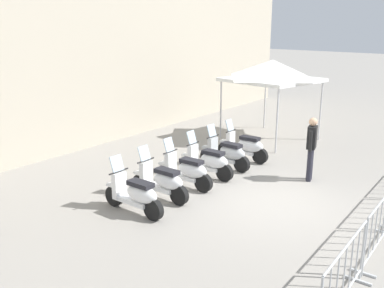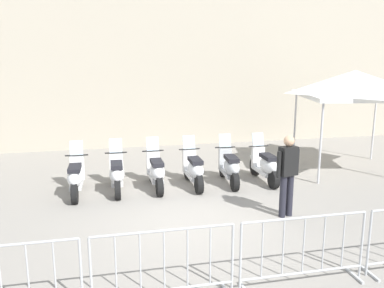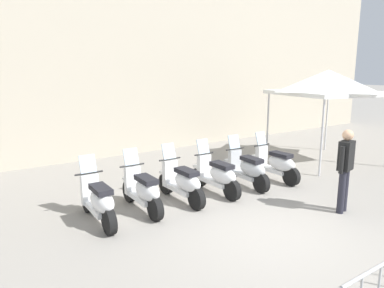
{
  "view_description": "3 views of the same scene",
  "coord_description": "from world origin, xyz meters",
  "px_view_note": "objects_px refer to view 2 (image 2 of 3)",
  "views": [
    {
      "loc": [
        -7.66,
        -5.64,
        4.0
      ],
      "look_at": [
        -0.35,
        2.59,
        0.96
      ],
      "focal_mm": 39.58,
      "sensor_mm": 36.0,
      "label": 1
    },
    {
      "loc": [
        -0.18,
        -7.67,
        3.31
      ],
      "look_at": [
        -0.05,
        1.63,
        1.28
      ],
      "focal_mm": 37.99,
      "sensor_mm": 36.0,
      "label": 2
    },
    {
      "loc": [
        -3.67,
        -4.92,
        2.87
      ],
      "look_at": [
        -0.62,
        2.35,
        1.26
      ],
      "focal_mm": 33.45,
      "sensor_mm": 36.0,
      "label": 3
    }
  ],
  "objects_px": {
    "motorcycle_2": "(156,172)",
    "canopy_tent": "(354,84)",
    "motorcycle_0": "(76,178)",
    "barrier_segment_2": "(303,251)",
    "barrier_segment_0": "(1,286)",
    "motorcycle_1": "(117,174)",
    "barrier_segment_1": "(164,267)",
    "motorcycle_3": "(194,170)",
    "officer_near_row_end": "(288,171)",
    "motorcycle_5": "(265,166)",
    "motorcycle_4": "(230,167)"
  },
  "relations": [
    {
      "from": "barrier_segment_2",
      "to": "canopy_tent",
      "type": "bearing_deg",
      "value": 63.27
    },
    {
      "from": "officer_near_row_end",
      "to": "canopy_tent",
      "type": "height_order",
      "value": "canopy_tent"
    },
    {
      "from": "motorcycle_0",
      "to": "officer_near_row_end",
      "type": "xyz_separation_m",
      "value": [
        4.73,
        -1.34,
        0.53
      ]
    },
    {
      "from": "motorcycle_2",
      "to": "canopy_tent",
      "type": "distance_m",
      "value": 6.13
    },
    {
      "from": "motorcycle_2",
      "to": "canopy_tent",
      "type": "relative_size",
      "value": 0.59
    },
    {
      "from": "motorcycle_5",
      "to": "barrier_segment_2",
      "type": "relative_size",
      "value": 0.89
    },
    {
      "from": "barrier_segment_0",
      "to": "barrier_segment_2",
      "type": "height_order",
      "value": "same"
    },
    {
      "from": "motorcycle_0",
      "to": "motorcycle_5",
      "type": "relative_size",
      "value": 1.0
    },
    {
      "from": "motorcycle_4",
      "to": "barrier_segment_1",
      "type": "bearing_deg",
      "value": -105.4
    },
    {
      "from": "motorcycle_1",
      "to": "barrier_segment_0",
      "type": "distance_m",
      "value": 5.07
    },
    {
      "from": "motorcycle_4",
      "to": "motorcycle_1",
      "type": "bearing_deg",
      "value": -168.37
    },
    {
      "from": "motorcycle_2",
      "to": "barrier_segment_0",
      "type": "distance_m",
      "value": 5.47
    },
    {
      "from": "officer_near_row_end",
      "to": "motorcycle_1",
      "type": "bearing_deg",
      "value": 157.09
    },
    {
      "from": "barrier_segment_2",
      "to": "barrier_segment_1",
      "type": "bearing_deg",
      "value": -168.21
    },
    {
      "from": "barrier_segment_0",
      "to": "barrier_segment_1",
      "type": "distance_m",
      "value": 2.04
    },
    {
      "from": "motorcycle_2",
      "to": "barrier_segment_2",
      "type": "relative_size",
      "value": 0.89
    },
    {
      "from": "barrier_segment_0",
      "to": "barrier_segment_1",
      "type": "xyz_separation_m",
      "value": [
        2.0,
        0.42,
        0.0
      ]
    },
    {
      "from": "motorcycle_2",
      "to": "barrier_segment_2",
      "type": "distance_m",
      "value": 5.05
    },
    {
      "from": "motorcycle_3",
      "to": "officer_near_row_end",
      "type": "distance_m",
      "value": 2.8
    },
    {
      "from": "officer_near_row_end",
      "to": "motorcycle_4",
      "type": "bearing_deg",
      "value": 113.54
    },
    {
      "from": "motorcycle_0",
      "to": "motorcycle_1",
      "type": "relative_size",
      "value": 1.0
    },
    {
      "from": "barrier_segment_1",
      "to": "barrier_segment_2",
      "type": "xyz_separation_m",
      "value": [
        2.0,
        0.42,
        0.0
      ]
    },
    {
      "from": "canopy_tent",
      "to": "motorcycle_5",
      "type": "bearing_deg",
      "value": -156.68
    },
    {
      "from": "motorcycle_2",
      "to": "motorcycle_3",
      "type": "height_order",
      "value": "same"
    },
    {
      "from": "motorcycle_1",
      "to": "officer_near_row_end",
      "type": "height_order",
      "value": "officer_near_row_end"
    },
    {
      "from": "motorcycle_0",
      "to": "motorcycle_5",
      "type": "distance_m",
      "value": 4.84
    },
    {
      "from": "motorcycle_2",
      "to": "motorcycle_5",
      "type": "relative_size",
      "value": 1.0
    },
    {
      "from": "motorcycle_0",
      "to": "motorcycle_1",
      "type": "xyz_separation_m",
      "value": [
        0.93,
        0.26,
        0.0
      ]
    },
    {
      "from": "canopy_tent",
      "to": "motorcycle_2",
      "type": "bearing_deg",
      "value": -163.08
    },
    {
      "from": "motorcycle_2",
      "to": "canopy_tent",
      "type": "bearing_deg",
      "value": 16.92
    },
    {
      "from": "barrier_segment_1",
      "to": "motorcycle_3",
      "type": "bearing_deg",
      "value": 84.37
    },
    {
      "from": "motorcycle_3",
      "to": "motorcycle_5",
      "type": "height_order",
      "value": "same"
    },
    {
      "from": "barrier_segment_0",
      "to": "canopy_tent",
      "type": "distance_m",
      "value": 10.09
    },
    {
      "from": "motorcycle_0",
      "to": "motorcycle_5",
      "type": "xyz_separation_m",
      "value": [
        4.74,
        0.99,
        0.0
      ]
    },
    {
      "from": "motorcycle_4",
      "to": "barrier_segment_0",
      "type": "relative_size",
      "value": 0.9
    },
    {
      "from": "motorcycle_2",
      "to": "officer_near_row_end",
      "type": "bearing_deg",
      "value": -32.42
    },
    {
      "from": "canopy_tent",
      "to": "motorcycle_3",
      "type": "bearing_deg",
      "value": -161.84
    },
    {
      "from": "motorcycle_4",
      "to": "motorcycle_2",
      "type": "bearing_deg",
      "value": -168.6
    },
    {
      "from": "motorcycle_4",
      "to": "canopy_tent",
      "type": "bearing_deg",
      "value": 19.68
    },
    {
      "from": "motorcycle_3",
      "to": "motorcycle_4",
      "type": "xyz_separation_m",
      "value": [
        0.94,
        0.2,
        0.0
      ]
    },
    {
      "from": "officer_near_row_end",
      "to": "barrier_segment_2",
      "type": "bearing_deg",
      "value": -98.48
    },
    {
      "from": "barrier_segment_0",
      "to": "motorcycle_1",
      "type": "bearing_deg",
      "value": 83.28
    },
    {
      "from": "motorcycle_3",
      "to": "officer_near_row_end",
      "type": "relative_size",
      "value": 0.99
    },
    {
      "from": "motorcycle_4",
      "to": "barrier_segment_1",
      "type": "xyz_separation_m",
      "value": [
        -1.43,
        -5.21,
        0.07
      ]
    },
    {
      "from": "motorcycle_0",
      "to": "barrier_segment_2",
      "type": "distance_m",
      "value": 5.87
    },
    {
      "from": "motorcycle_4",
      "to": "canopy_tent",
      "type": "xyz_separation_m",
      "value": [
        3.63,
        1.3,
        2.06
      ]
    },
    {
      "from": "motorcycle_0",
      "to": "canopy_tent",
      "type": "relative_size",
      "value": 0.59
    },
    {
      "from": "motorcycle_2",
      "to": "motorcycle_4",
      "type": "distance_m",
      "value": 1.93
    },
    {
      "from": "barrier_segment_0",
      "to": "officer_near_row_end",
      "type": "distance_m",
      "value": 5.59
    },
    {
      "from": "barrier_segment_0",
      "to": "officer_near_row_end",
      "type": "relative_size",
      "value": 1.11
    }
  ]
}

